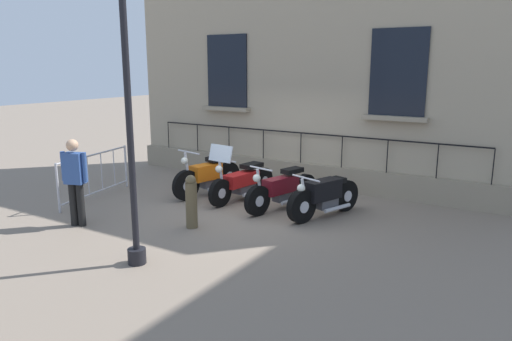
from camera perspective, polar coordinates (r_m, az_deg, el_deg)
ground_plane at (r=10.24m, az=-0.51°, el=-4.56°), size 60.00×60.00×0.00m
building_facade at (r=12.21m, az=6.49°, el=15.32°), size 0.82×10.35×7.44m
motorcycle_orange at (r=11.22m, az=-5.81°, el=-0.71°), size 1.94×0.83×1.12m
motorcycle_red at (r=10.80m, az=-1.68°, el=-1.32°), size 2.10×0.77×1.35m
motorcycle_maroon at (r=10.16m, az=3.13°, el=-2.29°), size 2.07×0.81×0.98m
motorcycle_black at (r=9.69m, az=8.10°, el=-3.04°), size 1.86×0.92×0.89m
lamppost at (r=7.15m, az=-15.28°, el=12.96°), size 0.33×1.03×4.59m
crowd_barrier at (r=11.47m, az=-18.62°, el=-0.44°), size 2.34×0.49×1.05m
bollard at (r=9.01m, az=-7.71°, el=-3.67°), size 0.22×0.22×1.01m
pedestrian_standing at (r=9.56m, az=-20.76°, el=-0.80°), size 0.32×0.51×1.66m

